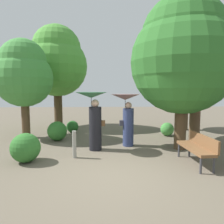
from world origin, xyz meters
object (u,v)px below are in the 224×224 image
person_left (94,113)px  tree_near_left (57,61)px  person_right (127,112)px  park_bench (198,146)px  path_marker_post (74,144)px  tree_mid_left (24,73)px  tree_far_back (186,72)px  tree_near_right (183,54)px  tree_mid_right (197,56)px

person_left → tree_near_left: tree_near_left is taller
tree_near_left → person_right: bearing=-50.7°
park_bench → path_marker_post: bearing=-103.9°
person_right → tree_near_left: 5.79m
tree_near_left → tree_mid_left: tree_near_left is taller
park_bench → person_left: bearing=-119.9°
park_bench → tree_mid_left: 7.34m
person_right → path_marker_post: person_right is taller
tree_mid_left → path_marker_post: bearing=-49.2°
person_left → tree_far_back: (4.56, 3.43, 1.68)m
person_left → park_bench: (2.97, -1.54, -0.77)m
tree_far_back → path_marker_post: 7.14m
tree_far_back → person_left: bearing=-143.0°
person_left → tree_near_right: 3.64m
tree_near_left → tree_mid_right: tree_near_left is taller
tree_mid_left → tree_mid_right: 7.18m
person_right → tree_mid_left: (-4.23, 1.55, 1.50)m
tree_near_right → tree_mid_right: tree_near_right is taller
tree_mid_right → tree_far_back: 2.41m
tree_mid_right → path_marker_post: size_ratio=6.20×
tree_mid_right → park_bench: bearing=-112.4°
tree_near_left → path_marker_post: (1.59, -5.41, -3.21)m
tree_mid_left → tree_near_left: bearing=70.9°
park_bench → tree_near_right: bearing=174.9°
tree_near_left → tree_far_back: (6.71, -1.14, -0.66)m
tree_near_right → tree_mid_right: 1.53m
park_bench → tree_far_back: tree_far_back is taller
tree_mid_right → person_left: bearing=-164.6°
park_bench → path_marker_post: size_ratio=1.81×
person_left → tree_mid_left: size_ratio=0.47×
tree_near_left → tree_mid_left: (-0.88, -2.55, -0.85)m
tree_mid_right → tree_far_back: bearing=77.9°
park_bench → tree_mid_right: tree_mid_right is taller
park_bench → tree_far_back: size_ratio=0.34×
tree_far_back → path_marker_post: (-5.12, -4.26, -2.55)m
person_right → tree_mid_left: 4.75m
tree_far_back → park_bench: bearing=-107.7°
tree_near_left → tree_near_right: 6.93m
person_left → park_bench: 3.43m
tree_far_back → path_marker_post: size_ratio=5.27×
person_left → tree_near_left: 5.58m
tree_near_left → tree_mid_right: (6.21, -3.46, -0.22)m
person_left → tree_mid_right: size_ratio=0.39×
person_right → tree_near_right: bearing=-113.1°
person_right → tree_far_back: (3.36, 2.95, 1.68)m
park_bench → tree_near_left: (-5.12, 6.12, 3.12)m
tree_mid_right → tree_far_back: size_ratio=1.18×
park_bench → tree_near_right: size_ratio=0.29×
person_right → park_bench: size_ratio=1.27×
person_left → tree_mid_left: bearing=48.0°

